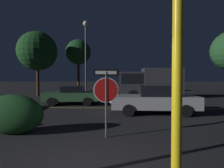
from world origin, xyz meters
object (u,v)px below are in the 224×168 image
at_px(passing_car_3, 154,99).
at_px(delivery_truck, 149,82).
at_px(passing_car_2, 72,95).
at_px(yellow_pole_right, 177,89).
at_px(tree_2, 78,52).
at_px(street_lamp, 86,45).
at_px(hedge_bush_1, 12,114).
at_px(stop_sign, 106,90).
at_px(tree_0, 38,51).

xyz_separation_m(passing_car_3, delivery_truck, (1.01, 7.73, 0.85)).
bearing_deg(passing_car_2, yellow_pole_right, -161.85).
bearing_deg(tree_2, street_lamp, -68.35).
bearing_deg(yellow_pole_right, hedge_bush_1, 147.19).
bearing_deg(passing_car_2, hedge_bush_1, 173.39).
bearing_deg(stop_sign, hedge_bush_1, 165.94).
xyz_separation_m(yellow_pole_right, tree_2, (-6.27, 19.59, 3.61)).
height_order(stop_sign, tree_2, tree_2).
height_order(passing_car_2, tree_0, tree_0).
bearing_deg(passing_car_2, delivery_truck, -60.03).
bearing_deg(passing_car_3, passing_car_2, 60.17).
xyz_separation_m(stop_sign, street_lamp, (-3.02, 12.04, 3.82)).
relative_size(passing_car_2, tree_2, 0.59).
distance_m(hedge_bush_1, passing_car_2, 6.98).
height_order(stop_sign, yellow_pole_right, yellow_pole_right).
bearing_deg(stop_sign, tree_0, 112.14).
distance_m(yellow_pole_right, passing_car_3, 6.89).
relative_size(hedge_bush_1, delivery_truck, 0.36).
xyz_separation_m(hedge_bush_1, passing_car_3, (5.45, 3.86, 0.08)).
bearing_deg(passing_car_2, street_lamp, -6.72).
bearing_deg(passing_car_3, street_lamp, 33.86).
distance_m(stop_sign, yellow_pole_right, 3.02).
bearing_deg(street_lamp, passing_car_2, -90.79).
xyz_separation_m(street_lamp, tree_2, (-1.92, 4.84, -0.03)).
bearing_deg(tree_2, passing_car_2, -79.19).
relative_size(passing_car_3, delivery_truck, 0.77).
bearing_deg(stop_sign, delivery_truck, 63.83).
xyz_separation_m(passing_car_2, tree_2, (-1.86, 9.71, 4.61)).
relative_size(delivery_truck, street_lamp, 0.78).
xyz_separation_m(stop_sign, yellow_pole_right, (1.32, -2.71, 0.18)).
xyz_separation_m(yellow_pole_right, tree_0, (-10.02, 16.24, 3.26)).
distance_m(stop_sign, tree_0, 16.45).
xyz_separation_m(stop_sign, hedge_bush_1, (-3.17, 0.19, -0.83)).
bearing_deg(delivery_truck, tree_0, 80.63).
relative_size(passing_car_2, street_lamp, 0.53).
relative_size(passing_car_3, tree_2, 0.66).
bearing_deg(tree_0, delivery_truck, -8.32).
relative_size(stop_sign, street_lamp, 0.28).
xyz_separation_m(tree_0, tree_2, (3.75, 3.35, 0.35)).
relative_size(yellow_pole_right, street_lamp, 0.44).
xyz_separation_m(passing_car_2, passing_car_3, (5.37, -3.11, 0.07)).
height_order(hedge_bush_1, tree_0, tree_0).
bearing_deg(tree_0, passing_car_3, -40.83).
relative_size(hedge_bush_1, tree_0, 0.30).
distance_m(yellow_pole_right, hedge_bush_1, 5.44).
bearing_deg(hedge_bush_1, tree_0, 112.49).
bearing_deg(street_lamp, delivery_truck, -2.31).
distance_m(passing_car_2, tree_0, 9.49).
bearing_deg(hedge_bush_1, yellow_pole_right, -32.81).
relative_size(yellow_pole_right, passing_car_3, 0.73).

